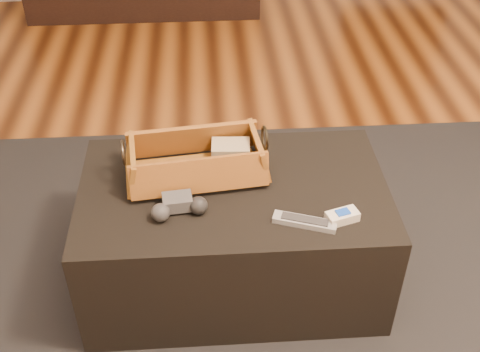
{
  "coord_description": "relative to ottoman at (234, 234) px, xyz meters",
  "views": [
    {
      "loc": [
        -0.14,
        -1.49,
        1.66
      ],
      "look_at": [
        -0.04,
        -0.01,
        0.49
      ],
      "focal_mm": 45.0,
      "sensor_mm": 36.0,
      "label": 1
    }
  ],
  "objects": [
    {
      "name": "cream_gadget",
      "position": [
        0.32,
        -0.18,
        0.23
      ],
      "size": [
        0.11,
        0.08,
        0.04
      ],
      "color": "beige",
      "rests_on": "ottoman"
    },
    {
      "name": "tv_remote",
      "position": [
        -0.14,
        0.05,
        0.24
      ],
      "size": [
        0.25,
        0.11,
        0.03
      ],
      "primitive_type": "cube",
      "rotation": [
        0.0,
        0.0,
        0.22
      ],
      "color": "black",
      "rests_on": "wicker_basket"
    },
    {
      "name": "ottoman",
      "position": [
        0.0,
        0.0,
        0.0
      ],
      "size": [
        1.0,
        0.6,
        0.42
      ],
      "primitive_type": "cube",
      "color": "black",
      "rests_on": "area_rug"
    },
    {
      "name": "game_controller",
      "position": [
        -0.17,
        -0.12,
        0.24
      ],
      "size": [
        0.18,
        0.11,
        0.06
      ],
      "color": "#3E3E41",
      "rests_on": "ottoman"
    },
    {
      "name": "wicker_basket",
      "position": [
        -0.12,
        0.07,
        0.26
      ],
      "size": [
        0.48,
        0.29,
        0.16
      ],
      "color": "#A66A25",
      "rests_on": "ottoman"
    },
    {
      "name": "silver_remote",
      "position": [
        0.2,
        -0.19,
        0.22
      ],
      "size": [
        0.2,
        0.1,
        0.02
      ],
      "color": "#9A9BA1",
      "rests_on": "ottoman"
    },
    {
      "name": "cloth_bundle",
      "position": [
        -0.0,
        0.12,
        0.26
      ],
      "size": [
        0.13,
        0.09,
        0.07
      ],
      "primitive_type": "cube",
      "rotation": [
        0.0,
        0.0,
        -0.06
      ],
      "color": "tan",
      "rests_on": "wicker_basket"
    },
    {
      "name": "floor",
      "position": [
        0.06,
        -0.01,
        -0.23
      ],
      "size": [
        5.0,
        5.5,
        0.01
      ],
      "primitive_type": "cube",
      "color": "brown",
      "rests_on": "ground"
    },
    {
      "name": "area_rug",
      "position": [
        -0.0,
        -0.05,
        -0.22
      ],
      "size": [
        2.6,
        2.0,
        0.01
      ],
      "primitive_type": "cube",
      "color": "black",
      "rests_on": "floor"
    }
  ]
}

